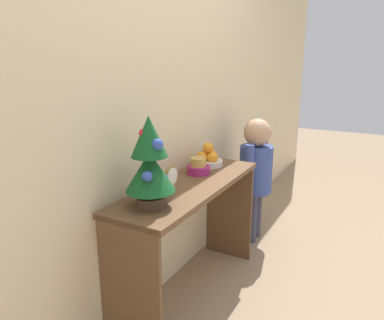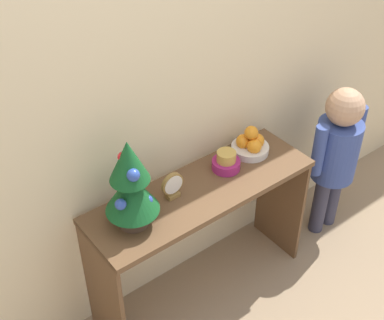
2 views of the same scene
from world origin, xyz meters
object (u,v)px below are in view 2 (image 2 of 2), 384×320
Objects in this scene: child_figure at (337,149)px; desk_clock at (173,186)px; fruit_bowl at (251,144)px; singing_bowl at (226,162)px; mini_tree at (131,184)px.

desk_clock is at bearing 173.93° from child_figure.
singing_bowl is (-0.19, -0.03, -0.01)m from fruit_bowl.
singing_bowl is 1.05× the size of desk_clock.
mini_tree is at bearing -172.14° from desk_clock.
child_figure is (1.05, -0.11, -0.20)m from desk_clock.
fruit_bowl is 0.19m from singing_bowl.
child_figure reaches higher than desk_clock.
fruit_bowl is at bearing 3.93° from desk_clock.
mini_tree reaches higher than desk_clock.
singing_bowl is 0.75m from child_figure.
child_figure is (0.72, -0.12, -0.17)m from singing_bowl.
mini_tree is 1.33m from child_figure.
singing_bowl is at bearing 1.55° from desk_clock.
desk_clock is 1.07m from child_figure.
singing_bowl is at bearing 170.49° from child_figure.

